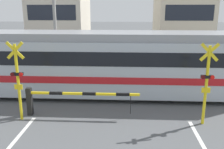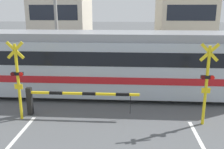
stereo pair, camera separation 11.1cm
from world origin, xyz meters
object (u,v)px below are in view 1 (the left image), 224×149
at_px(crossing_barrier_far, 151,69).
at_px(crossing_signal_right, 207,81).
at_px(crossing_barrier_near, 59,97).
at_px(commuter_train, 55,62).
at_px(crossing_signal_left, 18,78).
at_px(pedestrian, 122,57).

relative_size(crossing_barrier_far, crossing_signal_right, 1.48).
bearing_deg(crossing_barrier_near, crossing_signal_right, -4.36).
distance_m(commuter_train, crossing_signal_left, 3.16).
relative_size(commuter_train, crossing_barrier_far, 3.97).
distance_m(crossing_barrier_near, crossing_signal_right, 5.76).
relative_size(crossing_barrier_near, crossing_barrier_far, 1.00).
xyz_separation_m(crossing_barrier_near, crossing_signal_right, (5.67, -0.43, 0.93)).
distance_m(crossing_signal_left, crossing_signal_right, 7.13).
xyz_separation_m(crossing_signal_right, pedestrian, (-3.27, 7.89, -0.71)).
height_order(crossing_barrier_near, pedestrian, pedestrian).
xyz_separation_m(commuter_train, crossing_signal_left, (-0.59, -3.11, 0.01)).
bearing_deg(commuter_train, crossing_signal_left, -100.76).
bearing_deg(crossing_barrier_far, crossing_signal_right, -75.63).
xyz_separation_m(crossing_barrier_near, crossing_signal_left, (-1.46, -0.43, 0.93)).
bearing_deg(commuter_train, crossing_signal_right, -25.43).
height_order(crossing_barrier_near, crossing_signal_left, crossing_signal_left).
xyz_separation_m(crossing_signal_left, crossing_signal_right, (7.13, 0.00, 0.00)).
relative_size(crossing_signal_left, crossing_signal_right, 1.00).
height_order(commuter_train, crossing_signal_left, commuter_train).
xyz_separation_m(crossing_barrier_near, crossing_barrier_far, (4.21, 5.25, 0.00)).
bearing_deg(crossing_barrier_far, crossing_signal_left, -134.91).
distance_m(commuter_train, crossing_barrier_far, 5.77).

